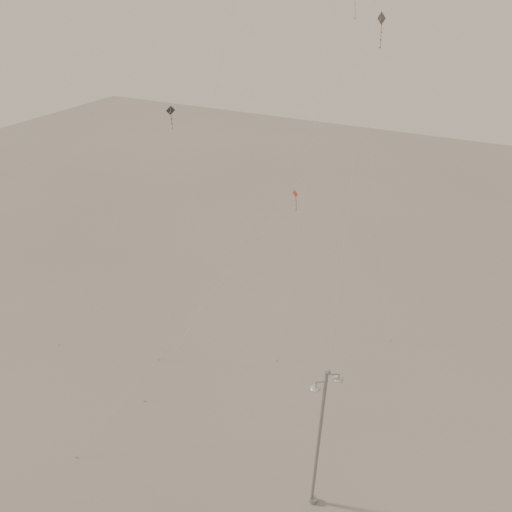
% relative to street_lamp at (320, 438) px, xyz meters
% --- Properties ---
extents(ground, '(160.00, 160.00, 0.00)m').
position_rel_street_lamp_xyz_m(ground, '(-3.82, -0.19, -5.44)').
color(ground, gray).
rests_on(ground, ground).
extents(street_lamp, '(1.46, 1.08, 10.22)m').
position_rel_street_lamp_xyz_m(street_lamp, '(0.00, 0.00, 0.00)').
color(street_lamp, '#999BA1').
rests_on(street_lamp, ground).
extents(kite_1, '(11.50, 11.68, 24.89)m').
position_rel_street_lamp_xyz_m(kite_1, '(-5.45, 10.29, 12.61)').
color(kite_1, '#2C2825').
rests_on(kite_1, ground).
extents(kite_3, '(8.81, 14.34, 14.71)m').
position_rel_street_lamp_xyz_m(kite_3, '(-8.43, 6.20, 4.89)').
color(kite_3, '#992F16').
rests_on(kite_3, ground).
extents(kite_5, '(7.03, 4.15, 26.08)m').
position_rel_street_lamp_xyz_m(kite_5, '(-4.91, 19.44, 14.70)').
color(kite_5, '#965219').
rests_on(kite_5, ground).
extents(kite_6, '(10.66, 4.29, 19.70)m').
position_rel_street_lamp_xyz_m(kite_6, '(-16.51, 6.55, 8.37)').
color(kite_6, '#2C2825').
rests_on(kite_6, ground).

